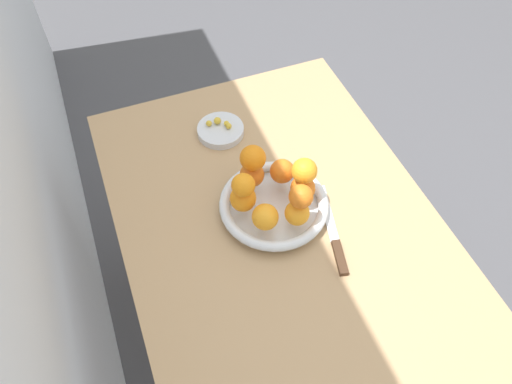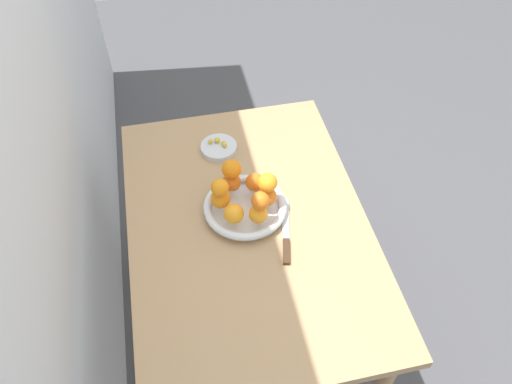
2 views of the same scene
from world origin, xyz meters
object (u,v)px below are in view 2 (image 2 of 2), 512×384
Objects in this scene: knife at (286,236)px; candy_ball_1 at (224,143)px; orange_2 at (258,214)px; orange_7 at (232,169)px; orange_6 at (220,187)px; orange_9 at (260,201)px; candy_ball_2 at (217,140)px; candy_dish at (219,148)px; orange_1 at (234,213)px; orange_5 at (232,182)px; candy_ball_0 at (225,145)px; candy_ball_3 at (210,141)px; orange_3 at (267,196)px; orange_0 at (221,198)px; dining_table at (248,238)px; fruit_bowl at (245,207)px; orange_8 at (267,183)px; orange_4 at (255,182)px.

candy_ball_1 is at bearing 15.97° from knife.
orange_2 is 0.94× the size of orange_7.
orange_6 is 0.32m from candy_ball_1.
knife is (-0.06, -0.07, -0.12)m from orange_9.
candy_dish is at bearing -174.59° from candy_ball_2.
orange_9 reaches higher than orange_1.
orange_5 reaches higher than candy_dish.
orange_5 is 0.22m from candy_ball_0.
candy_ball_0 is 0.06m from candy_ball_3.
candy_dish is at bearing 18.95° from orange_3.
orange_5 reaches higher than candy_ball_3.
candy_ball_3 is (0.31, -0.01, -0.04)m from orange_0.
orange_5 reaches higher than dining_table.
orange_2 reaches higher than dining_table.
candy_dish is 2.06× the size of orange_0.
orange_2 is 0.38m from candy_ball_1.
orange_1 is 0.08m from orange_2.
candy_ball_2 is (0.02, 0.02, 0.00)m from candy_ball_1.
orange_9 reaches higher than candy_dish.
fruit_bowl is 4.41× the size of orange_3.
orange_6 is at bearing 53.55° from orange_2.
orange_5 is at bearing 51.26° from orange_8.
candy_ball_0 is (0.30, 0.09, -0.10)m from orange_8.
dining_table is 0.25m from orange_7.
orange_7 is at bearing 177.12° from candy_ball_0.
orange_9 is at bearing -172.05° from candy_ball_0.
orange_1 is at bearing 175.56° from candy_ball_1.
fruit_bowl reaches higher than candy_dish.
orange_8 is (-0.31, -0.11, 0.12)m from candy_dish.
candy_ball_2 is at bearing 2.72° from orange_7.
orange_7 is 0.27m from candy_ball_2.
dining_table is at bearing -166.15° from orange_5.
orange_2 is at bearing -126.45° from orange_6.
orange_4 is 3.62× the size of candy_ball_3.
orange_5 is 2.96× the size of candy_ball_2.
dining_table is 17.93× the size of orange_5.
orange_8 is (0.04, -0.07, 0.22)m from dining_table.
fruit_bowl is 0.30m from candy_dish.
orange_9 is at bearing -125.08° from dining_table.
orange_9 is (-0.07, -0.11, -0.00)m from orange_6.
dining_table is 17.99× the size of orange_8.
orange_5 is at bearing 49.87° from orange_3.
orange_4 is at bearing -38.60° from orange_1.
candy_ball_3 is at bearing -2.10° from orange_0.
orange_9 reaches higher than candy_ball_3.
orange_6 is at bearing 85.52° from orange_8.
orange_8 is at bearing -9.85° from orange_3.
candy_dish is 0.51× the size of knife.
orange_6 is 0.91× the size of orange_8.
orange_2 is 3.49× the size of candy_ball_3.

